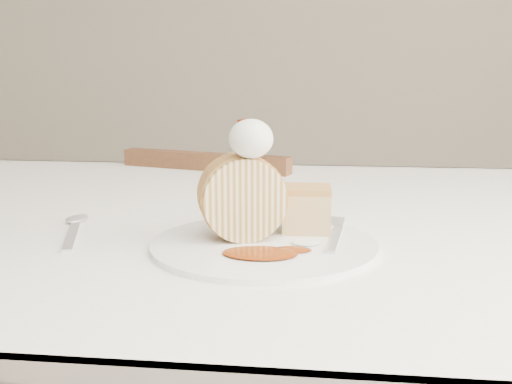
# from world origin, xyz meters

# --- Properties ---
(table) EXTENTS (1.40, 0.90, 0.75)m
(table) POSITION_xyz_m (0.00, 0.20, 0.66)
(table) COLOR white
(table) RESTS_ON ground
(chair_far) EXTENTS (0.46, 0.46, 0.78)m
(chair_far) POSITION_xyz_m (-0.16, 0.65, 0.45)
(chair_far) COLOR brown
(chair_far) RESTS_ON ground
(plate) EXTENTS (0.25, 0.25, 0.01)m
(plate) POSITION_xyz_m (-0.01, 0.03, 0.75)
(plate) COLOR white
(plate) RESTS_ON table
(roulade_slice) EXTENTS (0.10, 0.08, 0.09)m
(roulade_slice) POSITION_xyz_m (-0.04, 0.04, 0.80)
(roulade_slice) COLOR beige
(roulade_slice) RESTS_ON plate
(cake_chunk) EXTENTS (0.06, 0.05, 0.05)m
(cake_chunk) POSITION_xyz_m (0.03, 0.08, 0.78)
(cake_chunk) COLOR tan
(cake_chunk) RESTS_ON plate
(whipped_cream) EXTENTS (0.05, 0.05, 0.04)m
(whipped_cream) POSITION_xyz_m (-0.03, 0.03, 0.87)
(whipped_cream) COLOR white
(whipped_cream) RESTS_ON roulade_slice
(caramel_drizzle) EXTENTS (0.02, 0.02, 0.01)m
(caramel_drizzle) POSITION_xyz_m (-0.03, 0.03, 0.89)
(caramel_drizzle) COLOR #6D2304
(caramel_drizzle) RESTS_ON whipped_cream
(caramel_pool) EXTENTS (0.08, 0.05, 0.00)m
(caramel_pool) POSITION_xyz_m (-0.01, -0.02, 0.76)
(caramel_pool) COLOR #6D2304
(caramel_pool) RESTS_ON plate
(fork) EXTENTS (0.04, 0.15, 0.00)m
(fork) POSITION_xyz_m (0.07, 0.04, 0.76)
(fork) COLOR silver
(fork) RESTS_ON plate
(spoon) EXTENTS (0.07, 0.15, 0.00)m
(spoon) POSITION_xyz_m (-0.24, 0.04, 0.75)
(spoon) COLOR silver
(spoon) RESTS_ON table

